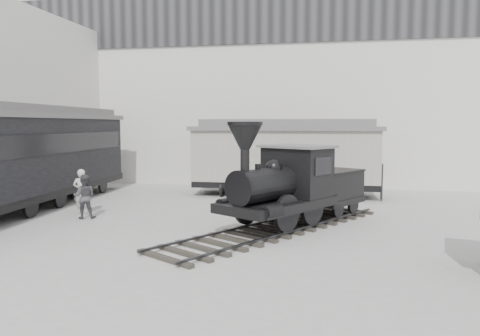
% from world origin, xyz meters
% --- Properties ---
extents(ground, '(90.00, 90.00, 0.00)m').
position_xyz_m(ground, '(0.00, 0.00, 0.00)').
color(ground, '#9E9E9B').
extents(north_wall, '(34.00, 2.51, 11.00)m').
position_xyz_m(north_wall, '(0.00, 14.98, 5.55)').
color(north_wall, silver).
rests_on(north_wall, ground).
extents(west_pavilion, '(7.00, 12.11, 9.00)m').
position_xyz_m(west_pavilion, '(-14.50, 9.96, 4.49)').
color(west_pavilion, silver).
rests_on(west_pavilion, ground).
extents(locomotive, '(7.12, 9.60, 3.52)m').
position_xyz_m(locomotive, '(1.33, 3.52, 1.30)').
color(locomotive, '#2D2921').
rests_on(locomotive, ground).
extents(boxcar, '(9.27, 2.92, 3.79)m').
position_xyz_m(boxcar, '(0.48, 10.65, 1.99)').
color(boxcar, black).
rests_on(boxcar, ground).
extents(passenger_coach, '(4.03, 15.12, 4.00)m').
position_xyz_m(passenger_coach, '(-9.76, 4.78, 2.21)').
color(passenger_coach, black).
rests_on(passenger_coach, ground).
extents(visitor_a, '(0.74, 0.57, 1.79)m').
position_xyz_m(visitor_a, '(-6.98, 4.31, 0.89)').
color(visitor_a, silver).
rests_on(visitor_a, ground).
extents(visitor_b, '(0.97, 0.86, 1.67)m').
position_xyz_m(visitor_b, '(-6.42, 3.50, 0.83)').
color(visitor_b, '#45454A').
rests_on(visitor_b, ground).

